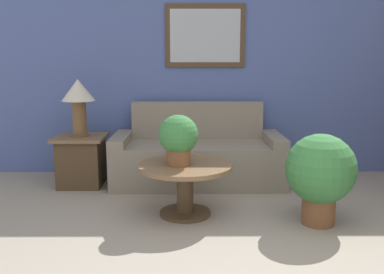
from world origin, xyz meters
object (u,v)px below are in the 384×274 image
(side_table, at_px, (81,160))
(potted_plant_on_table, at_px, (178,138))
(coffee_table, at_px, (185,178))
(couch_main, at_px, (198,157))
(table_lamp, at_px, (78,97))
(potted_plant_floor, at_px, (320,172))

(side_table, relative_size, potted_plant_on_table, 1.25)
(coffee_table, relative_size, potted_plant_on_table, 1.89)
(couch_main, distance_m, potted_plant_on_table, 1.20)
(table_lamp, relative_size, potted_plant_on_table, 1.40)
(potted_plant_on_table, bearing_deg, coffee_table, 23.71)
(couch_main, relative_size, potted_plant_floor, 2.42)
(potted_plant_floor, bearing_deg, coffee_table, 168.80)
(potted_plant_on_table, bearing_deg, potted_plant_floor, -9.50)
(coffee_table, distance_m, side_table, 1.54)
(side_table, xyz_separation_m, table_lamp, (0.00, 0.00, 0.73))
(side_table, bearing_deg, couch_main, 4.82)
(coffee_table, relative_size, side_table, 1.52)
(potted_plant_on_table, xyz_separation_m, potted_plant_floor, (1.24, -0.21, -0.27))
(coffee_table, height_order, table_lamp, table_lamp)
(side_table, bearing_deg, potted_plant_on_table, -41.03)
(coffee_table, relative_size, potted_plant_floor, 1.08)
(potted_plant_floor, bearing_deg, side_table, 153.23)
(couch_main, relative_size, side_table, 3.40)
(couch_main, bearing_deg, side_table, -175.18)
(coffee_table, distance_m, potted_plant_floor, 1.21)
(coffee_table, xyz_separation_m, potted_plant_floor, (1.18, -0.23, 0.12))
(potted_plant_on_table, distance_m, potted_plant_floor, 1.29)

